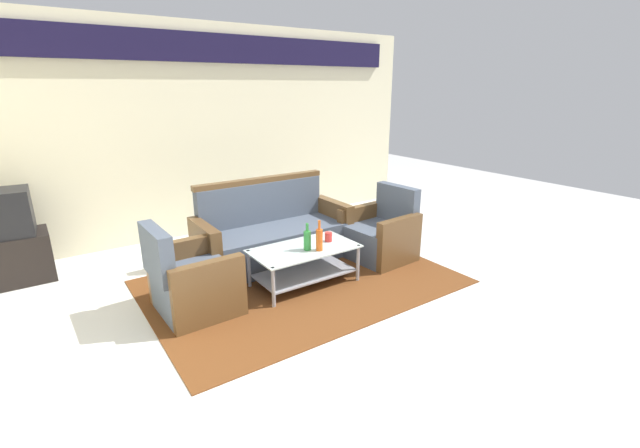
# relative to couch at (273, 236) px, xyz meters

# --- Properties ---
(ground_plane) EXTENTS (14.00, 14.00, 0.00)m
(ground_plane) POSITION_rel_couch_xyz_m (-0.01, -1.48, -0.32)
(ground_plane) COLOR white
(wall_back) EXTENTS (6.52, 0.19, 2.80)m
(wall_back) POSITION_rel_couch_xyz_m (-0.01, 1.58, 1.16)
(wall_back) COLOR beige
(wall_back) RESTS_ON ground
(rug) EXTENTS (3.13, 2.17, 0.01)m
(rug) POSITION_rel_couch_xyz_m (-0.03, -0.69, -0.31)
(rug) COLOR brown
(rug) RESTS_ON ground
(couch) EXTENTS (1.80, 0.74, 0.96)m
(couch) POSITION_rel_couch_xyz_m (0.00, 0.00, 0.00)
(couch) COLOR #4C5666
(couch) RESTS_ON rug
(armchair_left) EXTENTS (0.72, 0.78, 0.85)m
(armchair_left) POSITION_rel_couch_xyz_m (-1.19, -0.62, -0.03)
(armchair_left) COLOR #4C5666
(armchair_left) RESTS_ON rug
(armchair_right) EXTENTS (0.74, 0.80, 0.85)m
(armchair_right) POSITION_rel_couch_xyz_m (1.12, -0.64, -0.03)
(armchair_right) COLOR #4C5666
(armchair_right) RESTS_ON rug
(coffee_table) EXTENTS (1.10, 0.60, 0.40)m
(coffee_table) POSITION_rel_couch_xyz_m (-0.04, -0.74, -0.04)
(coffee_table) COLOR silver
(coffee_table) RESTS_ON rug
(bottle_green) EXTENTS (0.08, 0.08, 0.28)m
(bottle_green) POSITION_rel_couch_xyz_m (-0.04, -0.80, 0.20)
(bottle_green) COLOR #2D8C38
(bottle_green) RESTS_ON coffee_table
(bottle_orange) EXTENTS (0.07, 0.07, 0.32)m
(bottle_orange) POSITION_rel_couch_xyz_m (0.05, -0.89, 0.22)
(bottle_orange) COLOR #D85919
(bottle_orange) RESTS_ON coffee_table
(cup) EXTENTS (0.08, 0.08, 0.10)m
(cup) POSITION_rel_couch_xyz_m (0.28, -0.72, 0.14)
(cup) COLOR red
(cup) RESTS_ON coffee_table
(tv_stand) EXTENTS (0.80, 0.50, 0.52)m
(tv_stand) POSITION_rel_couch_xyz_m (-2.58, 1.07, -0.06)
(tv_stand) COLOR black
(tv_stand) RESTS_ON ground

